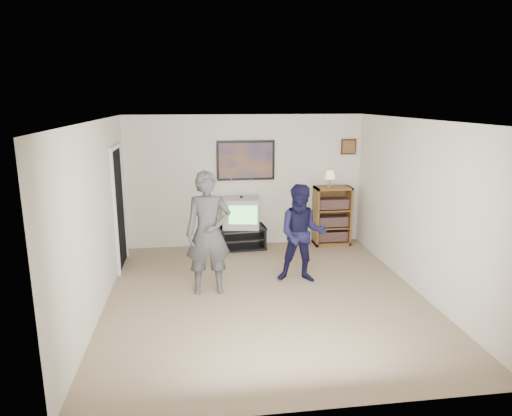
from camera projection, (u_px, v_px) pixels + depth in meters
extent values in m
cube|color=#75664A|center=(266.00, 297.00, 6.57)|extent=(4.50, 5.00, 0.01)
cube|color=white|center=(267.00, 120.00, 5.99)|extent=(4.50, 5.00, 0.01)
cube|color=silver|center=(246.00, 181.00, 8.69)|extent=(4.50, 0.01, 2.50)
cube|color=silver|center=(97.00, 218.00, 5.98)|extent=(0.01, 5.00, 2.50)
cube|color=silver|center=(420.00, 207.00, 6.57)|extent=(0.01, 5.00, 2.50)
cube|color=black|center=(242.00, 228.00, 8.61)|extent=(0.89, 0.55, 0.04)
cube|color=black|center=(243.00, 247.00, 8.70)|extent=(0.89, 0.55, 0.04)
cube|color=black|center=(222.00, 238.00, 8.60)|extent=(0.08, 0.46, 0.43)
cube|color=black|center=(263.00, 237.00, 8.71)|extent=(0.08, 0.46, 0.43)
imported|color=#3F3F42|center=(208.00, 233.00, 6.54)|extent=(0.66, 0.44, 1.80)
imported|color=black|center=(302.00, 234.00, 6.97)|extent=(0.85, 0.72, 1.53)
cube|color=white|center=(206.00, 209.00, 6.67)|extent=(0.07, 0.13, 0.04)
cube|color=white|center=(302.00, 209.00, 7.13)|extent=(0.04, 0.12, 0.03)
cube|color=black|center=(246.00, 160.00, 8.57)|extent=(1.10, 0.03, 0.75)
cube|color=white|center=(216.00, 145.00, 8.43)|extent=(0.28, 0.02, 0.14)
cube|color=black|center=(349.00, 147.00, 8.79)|extent=(0.30, 0.03, 0.30)
cube|color=black|center=(119.00, 209.00, 7.58)|extent=(0.03, 0.85, 2.00)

